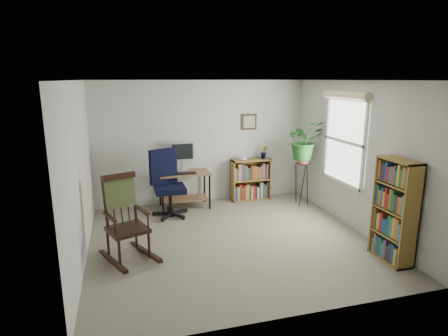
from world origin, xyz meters
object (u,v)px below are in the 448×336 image
object	(u,v)px
desk	(185,190)
office_chair	(170,184)
rocking_chair	(127,218)
low_bookshelf	(251,180)
tall_bookshelf	(395,211)

from	to	relation	value
desk	office_chair	size ratio (longest dim) A/B	0.79
office_chair	rocking_chair	size ratio (longest dim) A/B	1.02
low_bookshelf	tall_bookshelf	distance (m)	3.18
desk	tall_bookshelf	distance (m)	3.74
office_chair	tall_bookshelf	size ratio (longest dim) A/B	0.86
office_chair	low_bookshelf	world-z (taller)	office_chair
desk	rocking_chair	size ratio (longest dim) A/B	0.81
office_chair	tall_bookshelf	xyz separation A→B (m)	(2.67, -2.49, 0.10)
desk	tall_bookshelf	xyz separation A→B (m)	(2.35, -2.89, 0.36)
office_chair	rocking_chair	world-z (taller)	office_chair
rocking_chair	low_bookshelf	size ratio (longest dim) A/B	1.42
rocking_chair	tall_bookshelf	xyz separation A→B (m)	(3.45, -0.97, 0.11)
tall_bookshelf	rocking_chair	bearing A→B (deg)	164.22
tall_bookshelf	low_bookshelf	bearing A→B (deg)	107.64
desk	tall_bookshelf	size ratio (longest dim) A/B	0.68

